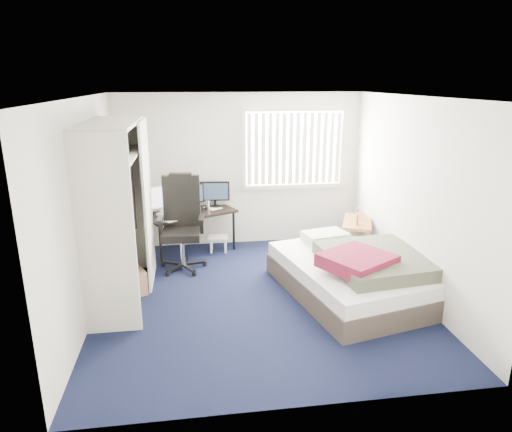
{
  "coord_description": "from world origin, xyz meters",
  "views": [
    {
      "loc": [
        -0.79,
        -5.28,
        2.69
      ],
      "look_at": [
        0.03,
        0.4,
        0.97
      ],
      "focal_mm": 32.0,
      "sensor_mm": 36.0,
      "label": 1
    }
  ],
  "objects_px": {
    "office_chair": "(182,232)",
    "nightstand": "(357,225)",
    "bed": "(356,273)",
    "desk": "(190,209)"
  },
  "relations": [
    {
      "from": "bed",
      "to": "nightstand",
      "type": "bearing_deg",
      "value": 69.72
    },
    {
      "from": "bed",
      "to": "desk",
      "type": "bearing_deg",
      "value": 138.68
    },
    {
      "from": "office_chair",
      "to": "bed",
      "type": "height_order",
      "value": "office_chair"
    },
    {
      "from": "desk",
      "to": "office_chair",
      "type": "distance_m",
      "value": 0.64
    },
    {
      "from": "office_chair",
      "to": "nightstand",
      "type": "height_order",
      "value": "office_chair"
    },
    {
      "from": "office_chair",
      "to": "bed",
      "type": "xyz_separation_m",
      "value": [
        2.23,
        -1.25,
        -0.24
      ]
    },
    {
      "from": "desk",
      "to": "nightstand",
      "type": "height_order",
      "value": "desk"
    },
    {
      "from": "office_chair",
      "to": "nightstand",
      "type": "relative_size",
      "value": 1.48
    },
    {
      "from": "office_chair",
      "to": "bed",
      "type": "bearing_deg",
      "value": -29.26
    },
    {
      "from": "desk",
      "to": "bed",
      "type": "xyz_separation_m",
      "value": [
        2.1,
        -1.84,
        -0.43
      ]
    }
  ]
}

